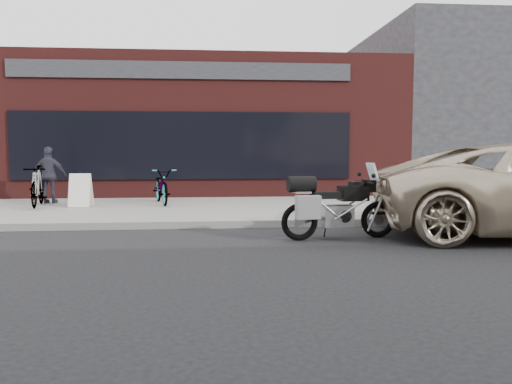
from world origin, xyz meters
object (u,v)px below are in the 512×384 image
(sandwich_sign, at_px, (81,190))
(motorcycle, at_px, (333,207))
(cafe_patron_right, at_px, (49,175))
(bicycle_front, at_px, (162,186))
(bicycle_rear, at_px, (37,186))

(sandwich_sign, bearing_deg, motorcycle, -35.76)
(cafe_patron_right, bearing_deg, bicycle_front, 176.02)
(bicycle_front, xyz_separation_m, sandwich_sign, (-1.97, -0.52, -0.04))
(motorcycle, distance_m, cafe_patron_right, 8.24)
(sandwich_sign, bearing_deg, cafe_patron_right, 141.07)
(bicycle_rear, bearing_deg, motorcycle, -43.23)
(motorcycle, xyz_separation_m, cafe_patron_right, (-6.46, 5.10, 0.32))
(cafe_patron_right, bearing_deg, motorcycle, 144.79)
(motorcycle, relative_size, sandwich_sign, 2.56)
(bicycle_front, distance_m, cafe_patron_right, 3.04)
(motorcycle, relative_size, bicycle_rear, 1.25)
(motorcycle, distance_m, bicycle_rear, 7.80)
(bicycle_front, height_order, sandwich_sign, bicycle_front)
(bicycle_rear, distance_m, sandwich_sign, 1.09)
(bicycle_front, relative_size, cafe_patron_right, 1.17)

